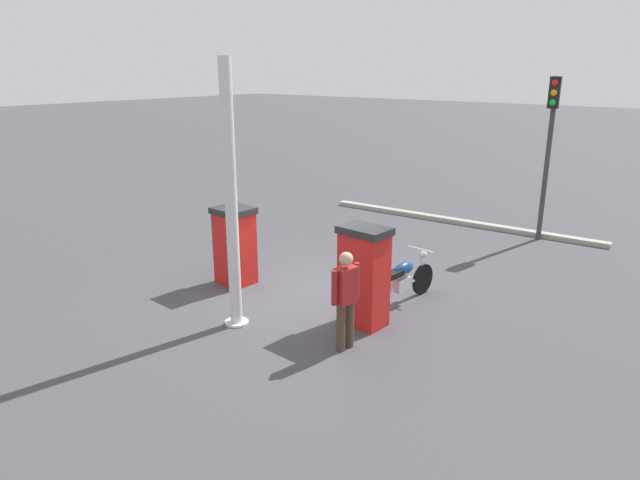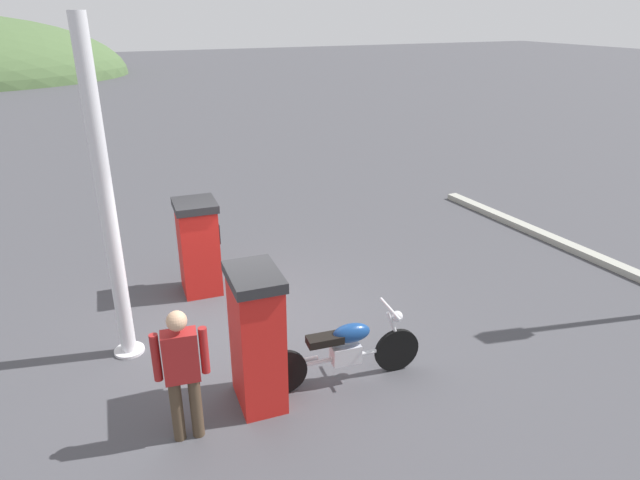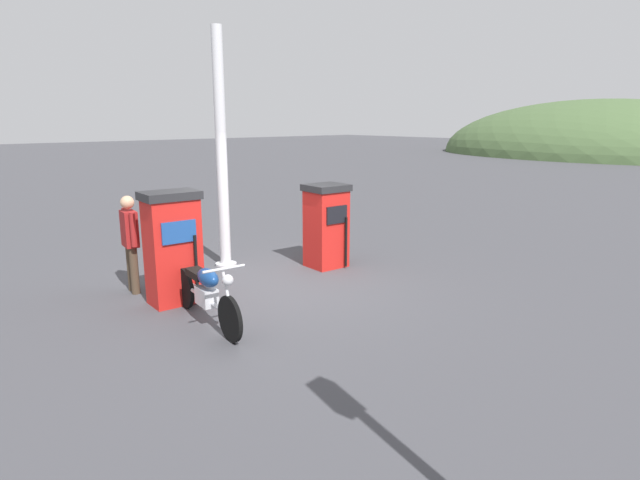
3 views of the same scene
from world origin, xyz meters
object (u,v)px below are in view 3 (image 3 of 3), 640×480
object	(u,v)px
fuel_pump_near	(173,247)
motorcycle_near_pump	(206,291)
attendant_person	(130,238)
fuel_pump_far	(326,225)
canopy_support_pole	(222,155)

from	to	relation	value
fuel_pump_near	motorcycle_near_pump	bearing A→B (deg)	-3.92
fuel_pump_near	attendant_person	bearing A→B (deg)	-162.55
fuel_pump_far	canopy_support_pole	world-z (taller)	canopy_support_pole
fuel_pump_far	attendant_person	xyz separation A→B (m)	(-0.90, -3.34, 0.10)
fuel_pump_near	canopy_support_pole	xyz separation A→B (m)	(-1.32, 1.67, 1.22)
fuel_pump_far	canopy_support_pole	size ratio (longest dim) A/B	0.36
canopy_support_pole	motorcycle_near_pump	bearing A→B (deg)	-36.06
motorcycle_near_pump	fuel_pump_near	bearing A→B (deg)	176.08
fuel_pump_near	motorcycle_near_pump	xyz separation A→B (m)	(1.08, -0.07, -0.40)
fuel_pump_near	canopy_support_pole	bearing A→B (deg)	128.23
fuel_pump_near	canopy_support_pole	size ratio (longest dim) A/B	0.39
motorcycle_near_pump	attendant_person	distance (m)	2.04
attendant_person	fuel_pump_far	bearing A→B (deg)	74.90
attendant_person	canopy_support_pole	world-z (taller)	canopy_support_pole
fuel_pump_far	motorcycle_near_pump	world-z (taller)	fuel_pump_far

